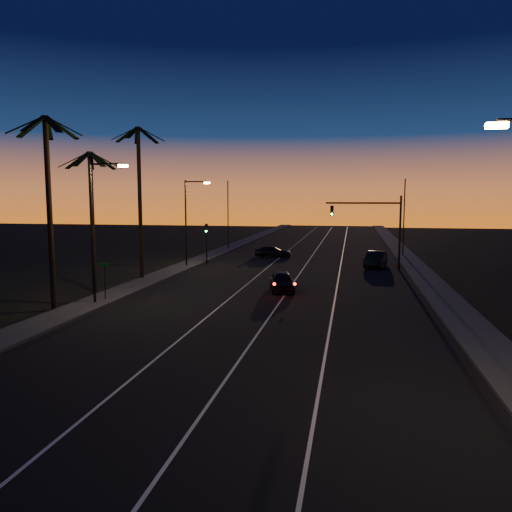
% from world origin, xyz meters
% --- Properties ---
extents(road, '(20.00, 170.00, 0.01)m').
position_xyz_m(road, '(0.00, 30.00, 0.01)').
color(road, black).
rests_on(road, ground).
extents(sidewalk_left, '(2.40, 170.00, 0.16)m').
position_xyz_m(sidewalk_left, '(-11.20, 30.00, 0.08)').
color(sidewalk_left, '#383836').
rests_on(sidewalk_left, ground).
extents(sidewalk_right, '(2.40, 170.00, 0.16)m').
position_xyz_m(sidewalk_right, '(11.20, 30.00, 0.08)').
color(sidewalk_right, '#383836').
rests_on(sidewalk_right, ground).
extents(lane_stripe_left, '(0.12, 160.00, 0.01)m').
position_xyz_m(lane_stripe_left, '(-3.00, 30.00, 0.02)').
color(lane_stripe_left, silver).
rests_on(lane_stripe_left, road).
extents(lane_stripe_mid, '(0.12, 160.00, 0.01)m').
position_xyz_m(lane_stripe_mid, '(0.50, 30.00, 0.02)').
color(lane_stripe_mid, silver).
rests_on(lane_stripe_mid, road).
extents(lane_stripe_right, '(0.12, 160.00, 0.01)m').
position_xyz_m(lane_stripe_right, '(4.00, 30.00, 0.02)').
color(lane_stripe_right, silver).
rests_on(lane_stripe_right, road).
extents(palm_near, '(4.25, 4.16, 11.53)m').
position_xyz_m(palm_near, '(-12.60, 18.00, 7.07)').
color(palm_near, black).
rests_on(palm_near, ground).
extents(palm_mid, '(4.25, 4.16, 10.03)m').
position_xyz_m(palm_mid, '(-13.20, 24.00, 6.25)').
color(palm_mid, black).
rests_on(palm_mid, ground).
extents(palm_far, '(4.25, 4.16, 12.53)m').
position_xyz_m(palm_far, '(-12.20, 30.00, 7.61)').
color(palm_far, black).
rests_on(palm_far, ground).
extents(streetlight_left_near, '(2.55, 0.26, 9.00)m').
position_xyz_m(streetlight_left_near, '(-10.70, 20.00, 5.32)').
color(streetlight_left_near, black).
rests_on(streetlight_left_near, ground).
extents(streetlight_left_far, '(2.55, 0.26, 8.50)m').
position_xyz_m(streetlight_left_far, '(-10.69, 38.00, 5.06)').
color(streetlight_left_far, black).
rests_on(streetlight_left_far, ground).
extents(street_sign, '(0.70, 0.06, 2.60)m').
position_xyz_m(street_sign, '(-10.80, 21.00, 1.66)').
color(street_sign, black).
rests_on(street_sign, ground).
extents(signal_mast, '(7.10, 0.41, 7.00)m').
position_xyz_m(signal_mast, '(7.14, 39.99, 4.78)').
color(signal_mast, black).
rests_on(signal_mast, ground).
extents(signal_post, '(0.28, 0.37, 4.20)m').
position_xyz_m(signal_post, '(-9.50, 39.98, 2.89)').
color(signal_post, black).
rests_on(signal_post, ground).
extents(far_pole_left, '(0.14, 0.14, 9.00)m').
position_xyz_m(far_pole_left, '(-11.00, 55.00, 4.50)').
color(far_pole_left, black).
rests_on(far_pole_left, ground).
extents(far_pole_right, '(0.14, 0.14, 9.00)m').
position_xyz_m(far_pole_right, '(11.00, 52.00, 4.50)').
color(far_pole_right, black).
rests_on(far_pole_right, ground).
extents(lead_car, '(2.53, 4.83, 1.40)m').
position_xyz_m(lead_car, '(0.08, 26.96, 0.71)').
color(lead_car, black).
rests_on(lead_car, road).
extents(right_car, '(2.57, 4.98, 1.56)m').
position_xyz_m(right_car, '(7.39, 41.08, 0.79)').
color(right_car, black).
rests_on(right_car, road).
extents(cross_car, '(4.56, 2.57, 1.25)m').
position_xyz_m(cross_car, '(-3.88, 47.60, 0.64)').
color(cross_car, black).
rests_on(cross_car, road).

